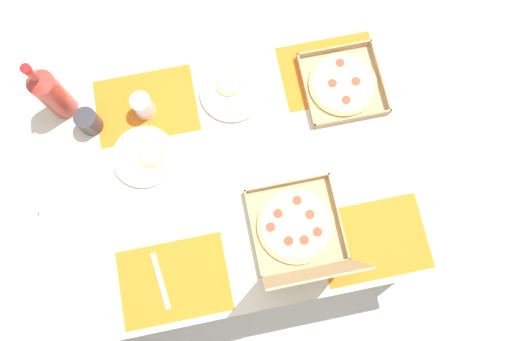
% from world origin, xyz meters
% --- Properties ---
extents(ground_plane, '(6.00, 6.00, 0.00)m').
position_xyz_m(ground_plane, '(0.00, 0.00, 0.00)').
color(ground_plane, beige).
extents(dining_table, '(1.51, 0.93, 0.73)m').
position_xyz_m(dining_table, '(0.00, 0.00, 0.62)').
color(dining_table, '#3F3328').
rests_on(dining_table, ground_plane).
extents(placemat_near_left, '(0.36, 0.26, 0.00)m').
position_xyz_m(placemat_near_left, '(-0.34, -0.31, 0.73)').
color(placemat_near_left, orange).
rests_on(placemat_near_left, dining_table).
extents(placemat_near_right, '(0.36, 0.26, 0.00)m').
position_xyz_m(placemat_near_right, '(0.34, -0.31, 0.73)').
color(placemat_near_right, orange).
rests_on(placemat_near_right, dining_table).
extents(placemat_far_left, '(0.36, 0.26, 0.00)m').
position_xyz_m(placemat_far_left, '(-0.34, 0.31, 0.73)').
color(placemat_far_left, orange).
rests_on(placemat_far_left, dining_table).
extents(placemat_far_right, '(0.36, 0.26, 0.00)m').
position_xyz_m(placemat_far_right, '(0.34, 0.31, 0.73)').
color(placemat_far_right, orange).
rests_on(placemat_far_right, dining_table).
extents(pizza_box_corner_right, '(0.30, 0.34, 0.33)m').
position_xyz_m(pizza_box_corner_right, '(-0.09, 0.25, 0.78)').
color(pizza_box_corner_right, tan).
rests_on(pizza_box_corner_right, dining_table).
extents(pizza_box_center, '(0.28, 0.28, 0.04)m').
position_xyz_m(pizza_box_center, '(-0.37, -0.25, 0.74)').
color(pizza_box_center, tan).
rests_on(pizza_box_center, dining_table).
extents(plate_near_left, '(0.22, 0.22, 0.03)m').
position_xyz_m(plate_near_left, '(0.37, -0.12, 0.74)').
color(plate_near_left, white).
rests_on(plate_near_left, dining_table).
extents(plate_far_right, '(0.23, 0.23, 0.03)m').
position_xyz_m(plate_far_right, '(0.03, -0.30, 0.74)').
color(plate_far_right, white).
rests_on(plate_far_right, dining_table).
extents(soda_bottle, '(0.09, 0.09, 0.32)m').
position_xyz_m(soda_bottle, '(0.62, -0.37, 0.86)').
color(soda_bottle, '#B2382D').
rests_on(soda_bottle, dining_table).
extents(cup_red, '(0.07, 0.07, 0.10)m').
position_xyz_m(cup_red, '(0.34, -0.30, 0.78)').
color(cup_red, silver).
rests_on(cup_red, dining_table).
extents(cup_clear_left, '(0.08, 0.08, 0.09)m').
position_xyz_m(cup_clear_left, '(0.54, -0.28, 0.77)').
color(cup_clear_left, '#333338').
rests_on(cup_clear_left, dining_table).
extents(fork_by_near_left, '(0.04, 0.19, 0.00)m').
position_xyz_m(fork_by_near_left, '(0.38, 0.31, 0.73)').
color(fork_by_near_left, '#B7B7BC').
rests_on(fork_by_near_left, dining_table).
extents(knife_by_near_right, '(0.11, 0.20, 0.00)m').
position_xyz_m(knife_by_near_right, '(0.13, -0.04, 0.73)').
color(knife_by_near_right, '#B7B7BC').
rests_on(knife_by_near_right, dining_table).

